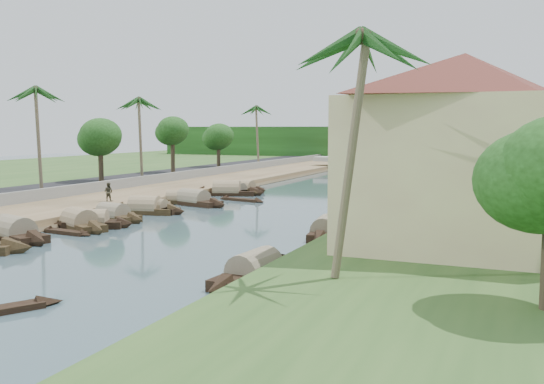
% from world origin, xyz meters
% --- Properties ---
extents(ground, '(220.00, 220.00, 0.00)m').
position_xyz_m(ground, '(0.00, 0.00, 0.00)').
color(ground, '#3B5159').
rests_on(ground, ground).
extents(left_bank, '(10.00, 180.00, 0.80)m').
position_xyz_m(left_bank, '(-16.00, 20.00, 0.40)').
color(left_bank, brown).
rests_on(left_bank, ground).
extents(right_bank, '(16.00, 180.00, 1.20)m').
position_xyz_m(right_bank, '(19.00, 20.00, 0.60)').
color(right_bank, '#294A1D').
rests_on(right_bank, ground).
extents(road, '(8.00, 180.00, 1.40)m').
position_xyz_m(road, '(-24.50, 20.00, 0.70)').
color(road, black).
rests_on(road, ground).
extents(retaining_wall, '(0.40, 180.00, 1.10)m').
position_xyz_m(retaining_wall, '(-20.20, 20.00, 1.35)').
color(retaining_wall, slate).
rests_on(retaining_wall, left_bank).
extents(treeline, '(120.00, 14.00, 8.00)m').
position_xyz_m(treeline, '(0.00, 100.00, 4.00)').
color(treeline, '#16360E').
rests_on(treeline, ground).
extents(bridge, '(28.00, 4.00, 2.40)m').
position_xyz_m(bridge, '(0.00, 72.00, 1.72)').
color(bridge, gray).
rests_on(bridge, ground).
extents(building_near, '(14.85, 14.85, 10.20)m').
position_xyz_m(building_near, '(18.99, -2.00, 6.38)').
color(building_near, beige).
rests_on(building_near, right_bank).
extents(building_mid, '(14.11, 14.11, 9.70)m').
position_xyz_m(building_mid, '(19.99, 14.00, 6.13)').
color(building_mid, beige).
rests_on(building_mid, right_bank).
extents(building_far, '(15.59, 15.59, 10.20)m').
position_xyz_m(building_far, '(18.99, 28.00, 6.38)').
color(building_far, beige).
rests_on(building_far, right_bank).
extents(building_distant, '(12.62, 12.62, 9.20)m').
position_xyz_m(building_distant, '(19.99, 48.00, 5.88)').
color(building_distant, beige).
rests_on(building_distant, right_bank).
extents(sampan_3, '(9.04, 4.66, 2.38)m').
position_xyz_m(sampan_3, '(-10.18, -3.89, 0.42)').
color(sampan_3, black).
rests_on(sampan_3, ground).
extents(sampan_4, '(7.98, 5.10, 2.28)m').
position_xyz_m(sampan_4, '(-8.97, 1.32, 0.42)').
color(sampan_4, black).
rests_on(sampan_4, ground).
extents(sampan_5, '(6.23, 4.04, 2.01)m').
position_xyz_m(sampan_5, '(-8.22, 2.01, 0.41)').
color(sampan_5, black).
rests_on(sampan_5, ground).
extents(sampan_6, '(7.20, 2.84, 2.12)m').
position_xyz_m(sampan_6, '(-9.18, 5.63, 0.41)').
color(sampan_6, black).
rests_on(sampan_6, ground).
extents(sampan_7, '(6.50, 1.55, 1.79)m').
position_xyz_m(sampan_7, '(-8.54, 10.70, 0.40)').
color(sampan_7, black).
rests_on(sampan_7, ground).
extents(sampan_8, '(7.83, 3.28, 2.35)m').
position_xyz_m(sampan_8, '(-9.15, 10.14, 0.42)').
color(sampan_8, black).
rests_on(sampan_8, ground).
extents(sampan_9, '(9.26, 4.49, 2.30)m').
position_xyz_m(sampan_9, '(-8.34, 17.27, 0.42)').
color(sampan_9, black).
rests_on(sampan_9, ground).
extents(sampan_10, '(6.87, 3.53, 1.92)m').
position_xyz_m(sampan_10, '(-10.20, 17.50, 0.41)').
color(sampan_10, black).
rests_on(sampan_10, ground).
extents(sampan_11, '(9.13, 4.64, 2.53)m').
position_xyz_m(sampan_11, '(-9.28, 26.37, 0.42)').
color(sampan_11, black).
rests_on(sampan_11, ground).
extents(sampan_12, '(7.47, 3.64, 1.83)m').
position_xyz_m(sampan_12, '(-9.04, 27.97, 0.40)').
color(sampan_12, black).
rests_on(sampan_12, ground).
extents(sampan_13, '(6.71, 2.89, 1.86)m').
position_xyz_m(sampan_13, '(-9.15, 30.83, 0.40)').
color(sampan_13, black).
rests_on(sampan_13, ground).
extents(sampan_14, '(2.33, 8.79, 2.12)m').
position_xyz_m(sampan_14, '(9.70, -7.59, 0.41)').
color(sampan_14, black).
rests_on(sampan_14, ground).
extents(sampan_15, '(2.73, 7.81, 2.07)m').
position_xyz_m(sampan_15, '(9.25, 5.36, 0.41)').
color(sampan_15, black).
rests_on(sampan_15, ground).
extents(sampan_16, '(2.83, 8.14, 1.99)m').
position_xyz_m(sampan_16, '(10.04, 25.23, 0.41)').
color(sampan_16, black).
rests_on(sampan_16, ground).
extents(canoe_1, '(4.94, 1.27, 0.79)m').
position_xyz_m(canoe_1, '(-8.31, -0.88, 0.10)').
color(canoe_1, black).
rests_on(canoe_1, ground).
extents(canoe_2, '(6.01, 2.12, 0.87)m').
position_xyz_m(canoe_2, '(-5.37, 22.06, 0.10)').
color(canoe_2, black).
rests_on(canoe_2, ground).
extents(palm_0, '(3.20, 3.20, 11.67)m').
position_xyz_m(palm_0, '(15.00, -10.37, 11.09)').
color(palm_0, '#73674D').
rests_on(palm_0, ground).
extents(palm_1, '(3.20, 3.20, 9.91)m').
position_xyz_m(palm_1, '(16.00, 6.78, 9.37)').
color(palm_1, '#73674D').
rests_on(palm_1, ground).
extents(palm_2, '(3.20, 3.20, 12.30)m').
position_xyz_m(palm_2, '(15.00, 21.23, 11.68)').
color(palm_2, '#73674D').
rests_on(palm_2, ground).
extents(palm_3, '(3.20, 3.20, 12.41)m').
position_xyz_m(palm_3, '(16.00, 36.35, 11.79)').
color(palm_3, '#73674D').
rests_on(palm_3, ground).
extents(palm_5, '(3.20, 3.20, 11.75)m').
position_xyz_m(palm_5, '(-24.00, 13.17, 11.35)').
color(palm_5, '#73674D').
rests_on(palm_5, ground).
extents(palm_6, '(3.20, 3.20, 11.31)m').
position_xyz_m(palm_6, '(-22.00, 28.03, 10.92)').
color(palm_6, '#73674D').
rests_on(palm_6, ground).
extents(palm_7, '(3.20, 3.20, 12.02)m').
position_xyz_m(palm_7, '(14.00, 53.55, 11.41)').
color(palm_7, '#73674D').
rests_on(palm_7, ground).
extents(palm_8, '(3.20, 3.20, 11.35)m').
position_xyz_m(palm_8, '(-20.50, 59.98, 10.97)').
color(palm_8, '#73674D').
rests_on(palm_8, ground).
extents(tree_3, '(4.86, 4.86, 7.14)m').
position_xyz_m(tree_3, '(-24.00, 22.79, 6.46)').
color(tree_3, '#413625').
rests_on(tree_3, ground).
extents(tree_4, '(4.41, 4.41, 7.62)m').
position_xyz_m(tree_4, '(-24.00, 38.45, 7.09)').
color(tree_4, '#413625').
rests_on(tree_4, ground).
extents(tree_5, '(4.70, 4.70, 6.73)m').
position_xyz_m(tree_5, '(-24.00, 52.17, 6.12)').
color(tree_5, '#413625').
rests_on(tree_5, ground).
extents(person_far, '(0.95, 0.79, 1.76)m').
position_xyz_m(person_far, '(-13.82, 11.05, 1.68)').
color(person_far, '#333324').
rests_on(person_far, left_bank).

